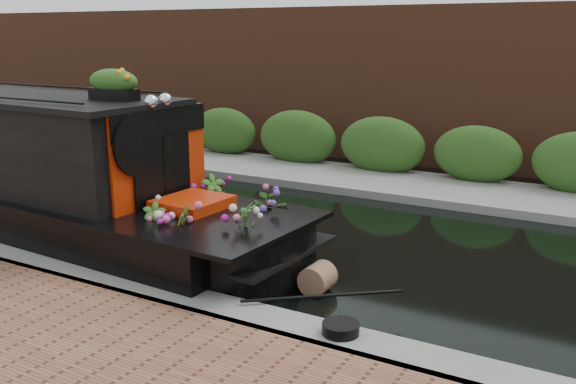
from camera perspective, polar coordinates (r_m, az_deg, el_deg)
The scene contains 7 objects.
ground at distance 11.06m, azimuth -2.39°, elevation -3.57°, with size 80.00×80.00×0.00m, color black.
near_bank_coping at distance 8.63m, azimuth -14.30°, elevation -9.22°, with size 40.00×0.60×0.50m, color gray.
far_bank_path at distance 14.66m, azimuth 6.40°, elevation 0.76°, with size 40.00×2.40×0.34m, color gray.
far_hedge at distance 15.47m, azimuth 7.74°, elevation 1.43°, with size 40.00×1.10×2.80m, color #2A521B.
far_brick_wall at distance 17.39m, azimuth 10.38°, elevation 2.72°, with size 40.00×1.00×8.00m, color brown.
rope_fender at distance 8.51m, azimuth 2.65°, elevation -7.69°, with size 0.40×0.40×0.41m, color brown.
coiled_mooring_rope at distance 6.93m, azimuth 4.70°, elevation -12.00°, with size 0.40×0.40×0.12m, color black.
Camera 1 is at (5.65, -8.91, 3.35)m, focal length 40.00 mm.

